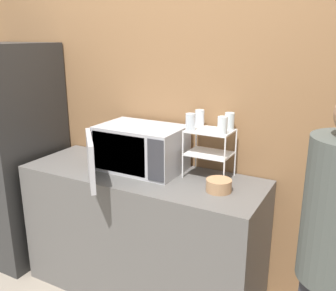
{
  "coord_description": "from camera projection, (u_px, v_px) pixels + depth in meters",
  "views": [
    {
      "loc": [
        1.3,
        -1.7,
        1.83
      ],
      "look_at": [
        0.2,
        0.33,
        1.13
      ],
      "focal_mm": 40.0,
      "sensor_mm": 36.0,
      "label": 1
    }
  ],
  "objects": [
    {
      "name": "microwave",
      "position": [
        139.0,
        148.0,
        2.57
      ],
      "size": [
        0.6,
        0.73,
        0.31
      ],
      "color": "#ADADB2",
      "rests_on": "counter"
    },
    {
      "name": "glass_back_right",
      "position": [
        229.0,
        121.0,
        2.39
      ],
      "size": [
        0.06,
        0.06,
        0.11
      ],
      "color": "silver",
      "rests_on": "dish_rack"
    },
    {
      "name": "wall_back",
      "position": [
        165.0,
        109.0,
        2.72
      ],
      "size": [
        8.0,
        0.06,
        2.6
      ],
      "color": "olive",
      "rests_on": "ground_plane"
    },
    {
      "name": "glass_front_right",
      "position": [
        222.0,
        125.0,
        2.28
      ],
      "size": [
        0.06,
        0.06,
        0.11
      ],
      "color": "silver",
      "rests_on": "dish_rack"
    },
    {
      "name": "glass_back_left",
      "position": [
        200.0,
        118.0,
        2.48
      ],
      "size": [
        0.06,
        0.06,
        0.11
      ],
      "color": "silver",
      "rests_on": "dish_rack"
    },
    {
      "name": "refrigerator",
      "position": [
        10.0,
        153.0,
        3.09
      ],
      "size": [
        0.68,
        0.72,
        1.76
      ],
      "color": "#2D2D2D",
      "rests_on": "ground_plane"
    },
    {
      "name": "bowl",
      "position": [
        219.0,
        185.0,
        2.24
      ],
      "size": [
        0.15,
        0.15,
        0.07
      ],
      "color": "#AD7F56",
      "rests_on": "counter"
    },
    {
      "name": "glass_front_left",
      "position": [
        190.0,
        122.0,
        2.37
      ],
      "size": [
        0.06,
        0.06,
        0.11
      ],
      "color": "silver",
      "rests_on": "dish_rack"
    },
    {
      "name": "dish_rack",
      "position": [
        210.0,
        143.0,
        2.42
      ],
      "size": [
        0.3,
        0.22,
        0.32
      ],
      "color": "white",
      "rests_on": "counter"
    },
    {
      "name": "counter",
      "position": [
        142.0,
        233.0,
        2.67
      ],
      "size": [
        1.69,
        0.61,
        0.92
      ],
      "color": "#595654",
      "rests_on": "ground_plane"
    }
  ]
}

